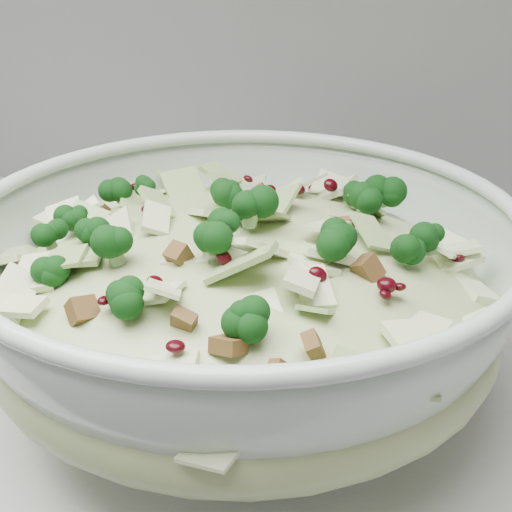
# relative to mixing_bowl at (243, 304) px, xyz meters

# --- Properties ---
(mixing_bowl) EXTENTS (0.49, 0.49, 0.17)m
(mixing_bowl) POSITION_rel_mixing_bowl_xyz_m (0.00, 0.00, 0.00)
(mixing_bowl) COLOR #B4C6BA
(mixing_bowl) RESTS_ON counter
(salad) EXTENTS (0.45, 0.45, 0.17)m
(salad) POSITION_rel_mixing_bowl_xyz_m (0.00, 0.00, 0.03)
(salad) COLOR #B2BE82
(salad) RESTS_ON mixing_bowl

